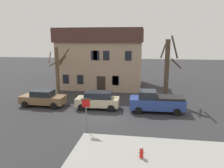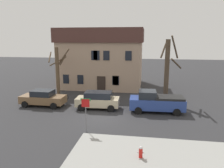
{
  "view_description": "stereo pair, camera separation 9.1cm",
  "coord_description": "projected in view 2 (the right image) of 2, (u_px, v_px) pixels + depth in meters",
  "views": [
    {
      "loc": [
        3.88,
        -18.11,
        6.89
      ],
      "look_at": [
        0.44,
        4.23,
        2.25
      ],
      "focal_mm": 35.42,
      "sensor_mm": 36.0,
      "label": 1
    },
    {
      "loc": [
        3.97,
        -18.1,
        6.89
      ],
      "look_at": [
        0.44,
        4.23,
        2.25
      ],
      "focal_mm": 35.42,
      "sensor_mm": 36.0,
      "label": 2
    }
  ],
  "objects": [
    {
      "name": "car_beige_wagon",
      "position": [
        98.0,
        100.0,
        22.02
      ],
      "size": [
        4.32,
        2.18,
        1.74
      ],
      "color": "#C6B793",
      "rests_on": "ground_plane"
    },
    {
      "name": "building_main",
      "position": [
        103.0,
        57.0,
        32.55
      ],
      "size": [
        11.76,
        9.13,
        8.28
      ],
      "color": "tan",
      "rests_on": "ground_plane"
    },
    {
      "name": "bicycle_leaning",
      "position": [
        61.0,
        97.0,
        25.29
      ],
      "size": [
        1.75,
        0.14,
        1.03
      ],
      "color": "black",
      "rests_on": "ground_plane"
    },
    {
      "name": "ground_plane",
      "position": [
        100.0,
        118.0,
        19.5
      ],
      "size": [
        120.0,
        120.0,
        0.0
      ],
      "primitive_type": "plane",
      "color": "#2D2D30"
    },
    {
      "name": "tree_bare_mid",
      "position": [
        167.0,
        69.0,
        23.91
      ],
      "size": [
        2.39,
        2.37,
        7.24
      ],
      "color": "#4C3D2D",
      "rests_on": "ground_plane"
    },
    {
      "name": "street_sign_pole",
      "position": [
        86.0,
        109.0,
        16.28
      ],
      "size": [
        0.76,
        0.07,
        2.6
      ],
      "color": "slate",
      "rests_on": "ground_plane"
    },
    {
      "name": "car_brown_sedan",
      "position": [
        43.0,
        98.0,
        22.96
      ],
      "size": [
        4.61,
        2.11,
        1.68
      ],
      "color": "brown",
      "rests_on": "ground_plane"
    },
    {
      "name": "fire_hydrant",
      "position": [
        141.0,
        152.0,
        12.76
      ],
      "size": [
        0.42,
        0.22,
        0.7
      ],
      "color": "red",
      "rests_on": "sidewalk_slab"
    },
    {
      "name": "pickup_truck_blue",
      "position": [
        156.0,
        102.0,
        21.09
      ],
      "size": [
        5.2,
        2.36,
        2.04
      ],
      "color": "#2D4799",
      "rests_on": "ground_plane"
    },
    {
      "name": "tree_bare_near",
      "position": [
        58.0,
        70.0,
        26.76
      ],
      "size": [
        2.81,
        2.53,
        5.91
      ],
      "color": "brown",
      "rests_on": "ground_plane"
    }
  ]
}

